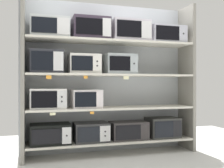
% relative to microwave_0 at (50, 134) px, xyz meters
% --- Properties ---
extents(back_panel, '(2.71, 0.04, 2.33)m').
position_rel_microwave_0_xyz_m(back_panel, '(0.91, 0.26, 0.81)').
color(back_panel, '#9EA3A8').
rests_on(back_panel, ground).
extents(upright_left, '(0.05, 0.47, 2.33)m').
position_rel_microwave_0_xyz_m(upright_left, '(-0.37, 0.00, 0.81)').
color(upright_left, gray).
rests_on(upright_left, ground).
extents(upright_right, '(0.05, 0.47, 2.33)m').
position_rel_microwave_0_xyz_m(upright_right, '(2.20, 0.00, 0.81)').
color(upright_right, gray).
rests_on(upright_right, ground).
extents(shelf_0, '(2.51, 0.47, 0.03)m').
position_rel_microwave_0_xyz_m(shelf_0, '(0.91, 0.00, -0.16)').
color(shelf_0, beige).
rests_on(shelf_0, ground).
extents(microwave_0, '(0.56, 0.41, 0.28)m').
position_rel_microwave_0_xyz_m(microwave_0, '(0.00, 0.00, 0.00)').
color(microwave_0, black).
rests_on(microwave_0, shelf_0).
extents(microwave_1, '(0.51, 0.39, 0.28)m').
position_rel_microwave_0_xyz_m(microwave_1, '(0.59, -0.00, -0.00)').
color(microwave_1, '#2B2B2C').
rests_on(microwave_1, shelf_0).
extents(microwave_2, '(0.56, 0.35, 0.27)m').
position_rel_microwave_0_xyz_m(microwave_2, '(1.18, -0.00, -0.01)').
color(microwave_2, '#332F2F').
rests_on(microwave_2, shelf_0).
extents(microwave_3, '(0.49, 0.38, 0.31)m').
position_rel_microwave_0_xyz_m(microwave_3, '(1.76, -0.00, 0.01)').
color(microwave_3, '#32322F').
rests_on(microwave_3, shelf_0).
extents(shelf_1, '(2.51, 0.47, 0.03)m').
position_rel_microwave_0_xyz_m(shelf_1, '(0.91, 0.00, 0.34)').
color(shelf_1, beige).
extents(microwave_4, '(0.50, 0.38, 0.28)m').
position_rel_microwave_0_xyz_m(microwave_4, '(-0.03, -0.00, 0.50)').
color(microwave_4, silver).
rests_on(microwave_4, shelf_1).
extents(microwave_5, '(0.43, 0.36, 0.26)m').
position_rel_microwave_0_xyz_m(microwave_5, '(0.52, -0.00, 0.49)').
color(microwave_5, silver).
rests_on(microwave_5, shelf_1).
extents(price_tag_0, '(0.08, 0.00, 0.04)m').
position_rel_microwave_0_xyz_m(price_tag_0, '(0.01, -0.23, 0.31)').
color(price_tag_0, beige).
extents(price_tag_1, '(0.06, 0.00, 0.04)m').
position_rel_microwave_0_xyz_m(price_tag_1, '(0.55, -0.23, 0.31)').
color(price_tag_1, orange).
extents(shelf_2, '(2.51, 0.47, 0.03)m').
position_rel_microwave_0_xyz_m(shelf_2, '(0.91, 0.00, 0.84)').
color(shelf_2, beige).
extents(microwave_6, '(0.45, 0.40, 0.32)m').
position_rel_microwave_0_xyz_m(microwave_6, '(-0.06, -0.00, 1.02)').
color(microwave_6, '#2A2C33').
rests_on(microwave_6, shelf_2).
extents(microwave_7, '(0.45, 0.36, 0.28)m').
position_rel_microwave_0_xyz_m(microwave_7, '(0.49, -0.00, 1.00)').
color(microwave_7, silver).
rests_on(microwave_7, shelf_2).
extents(microwave_8, '(0.46, 0.43, 0.30)m').
position_rel_microwave_0_xyz_m(microwave_8, '(1.03, 0.00, 1.01)').
color(microwave_8, '#9CA5A8').
rests_on(microwave_8, shelf_2).
extents(price_tag_2, '(0.07, 0.00, 0.05)m').
position_rel_microwave_0_xyz_m(price_tag_2, '(-0.04, -0.23, 0.80)').
color(price_tag_2, orange).
extents(price_tag_3, '(0.06, 0.00, 0.04)m').
position_rel_microwave_0_xyz_m(price_tag_3, '(0.46, -0.23, 0.80)').
color(price_tag_3, orange).
extents(price_tag_4, '(0.08, 0.00, 0.05)m').
position_rel_microwave_0_xyz_m(price_tag_4, '(1.06, -0.23, 0.80)').
color(price_tag_4, beige).
extents(shelf_3, '(2.51, 0.47, 0.03)m').
position_rel_microwave_0_xyz_m(shelf_3, '(0.91, 0.00, 1.35)').
color(shelf_3, beige).
extents(microwave_9, '(0.54, 0.36, 0.29)m').
position_rel_microwave_0_xyz_m(microwave_9, '(-0.01, -0.00, 1.51)').
color(microwave_9, '#B2B8B8').
rests_on(microwave_9, shelf_3).
extents(microwave_10, '(0.54, 0.40, 0.33)m').
position_rel_microwave_0_xyz_m(microwave_10, '(0.58, 0.00, 1.52)').
color(microwave_10, '#342A38').
rests_on(microwave_10, shelf_3).
extents(microwave_11, '(0.58, 0.41, 0.33)m').
position_rel_microwave_0_xyz_m(microwave_11, '(1.20, -0.00, 1.52)').
color(microwave_11, '#B7B1BB').
rests_on(microwave_11, shelf_3).
extents(microwave_12, '(0.57, 0.38, 0.28)m').
position_rel_microwave_0_xyz_m(microwave_12, '(1.82, -0.00, 1.50)').
color(microwave_12, '#B0B0BD').
rests_on(microwave_12, shelf_3).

